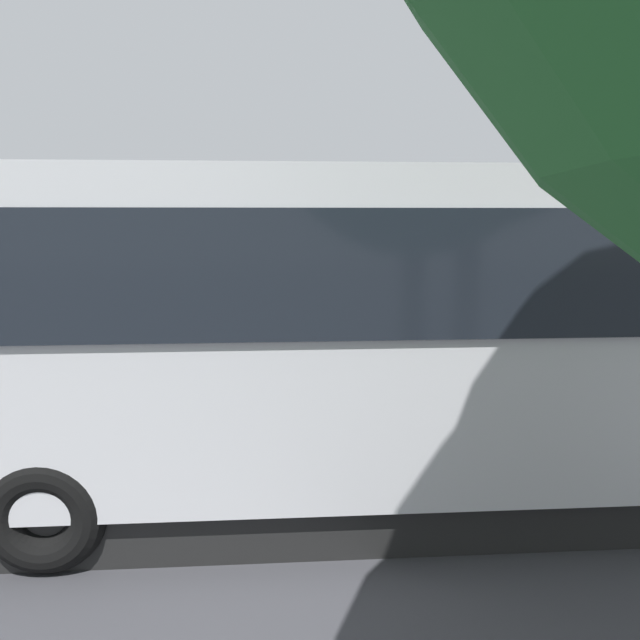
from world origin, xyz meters
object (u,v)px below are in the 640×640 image
(traffic_cone, at_px, (345,337))
(spectator_left, at_px, (335,348))
(tour_bus, at_px, (415,340))
(spectator_far_left, at_px, (409,354))
(spectator_centre, at_px, (276,344))
(stunt_motorcycle, at_px, (257,305))
(parked_motorcycle_silver, at_px, (523,395))

(traffic_cone, bearing_deg, spectator_left, 82.74)
(tour_bus, distance_m, spectator_left, 2.55)
(spectator_left, bearing_deg, spectator_far_left, 170.17)
(spectator_centre, bearing_deg, spectator_left, 163.53)
(spectator_far_left, height_order, spectator_left, spectator_left)
(spectator_far_left, height_order, traffic_cone, spectator_far_left)
(tour_bus, distance_m, stunt_motorcycle, 7.54)
(spectator_left, distance_m, parked_motorcycle_silver, 2.63)
(tour_bus, relative_size, spectator_left, 5.22)
(parked_motorcycle_silver, relative_size, stunt_motorcycle, 1.00)
(spectator_centre, relative_size, stunt_motorcycle, 0.87)
(parked_motorcycle_silver, bearing_deg, traffic_cone, -69.67)
(spectator_far_left, relative_size, spectator_centre, 0.95)
(spectator_far_left, relative_size, spectator_left, 0.94)
(spectator_centre, bearing_deg, stunt_motorcycle, -83.89)
(spectator_centre, bearing_deg, traffic_cone, -107.57)
(traffic_cone, bearing_deg, parked_motorcycle_silver, 110.33)
(parked_motorcycle_silver, distance_m, stunt_motorcycle, 6.58)
(spectator_left, bearing_deg, traffic_cone, -97.26)
(parked_motorcycle_silver, xyz_separation_m, traffic_cone, (1.92, -5.18, -0.18))
(tour_bus, height_order, spectator_far_left, tour_bus)
(stunt_motorcycle, relative_size, traffic_cone, 3.25)
(spectator_left, height_order, spectator_centre, spectator_left)
(spectator_left, height_order, parked_motorcycle_silver, spectator_left)
(parked_motorcycle_silver, bearing_deg, spectator_left, -10.60)
(spectator_left, relative_size, traffic_cone, 2.84)
(spectator_far_left, relative_size, parked_motorcycle_silver, 0.82)
(spectator_far_left, distance_m, traffic_cone, 4.95)
(spectator_far_left, bearing_deg, stunt_motorcycle, -65.27)
(parked_motorcycle_silver, bearing_deg, spectator_centre, -12.06)
(spectator_far_left, distance_m, spectator_left, 1.03)
(spectator_left, distance_m, spectator_centre, 0.85)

